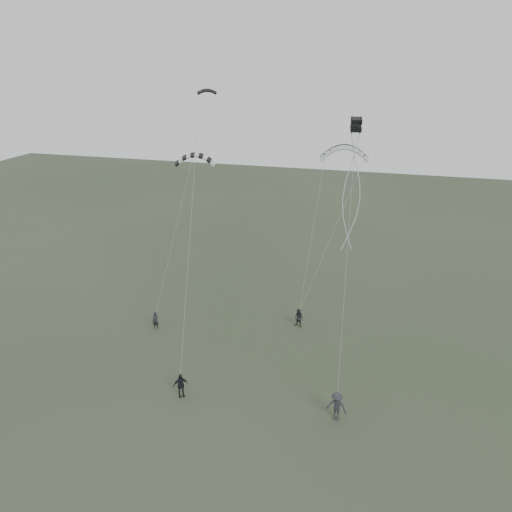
% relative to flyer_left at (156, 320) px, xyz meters
% --- Properties ---
extents(ground, '(140.00, 140.00, 0.00)m').
position_rel_flyer_left_xyz_m(ground, '(7.17, -5.19, -0.75)').
color(ground, '#2F3D27').
rests_on(ground, ground).
extents(flyer_left, '(0.56, 0.38, 1.50)m').
position_rel_flyer_left_xyz_m(flyer_left, '(0.00, 0.00, 0.00)').
color(flyer_left, black).
rests_on(flyer_left, ground).
extents(flyer_right, '(0.94, 0.84, 1.60)m').
position_rel_flyer_left_xyz_m(flyer_right, '(11.22, 3.36, 0.05)').
color(flyer_right, '#242429').
rests_on(flyer_right, ground).
extents(flyer_center, '(1.06, 0.90, 1.70)m').
position_rel_flyer_left_xyz_m(flyer_center, '(5.46, -7.58, 0.10)').
color(flyer_center, black).
rests_on(flyer_center, ground).
extents(flyer_far, '(1.35, 0.93, 1.93)m').
position_rel_flyer_left_xyz_m(flyer_far, '(15.54, -7.16, 0.21)').
color(flyer_far, '#2A2B2F').
rests_on(flyer_far, ground).
extents(kite_dark_small, '(1.67, 1.15, 0.64)m').
position_rel_flyer_left_xyz_m(kite_dark_small, '(2.35, 7.46, 17.46)').
color(kite_dark_small, black).
rests_on(kite_dark_small, flyer_left).
extents(kite_pale_large, '(4.08, 1.68, 1.75)m').
position_rel_flyer_left_xyz_m(kite_pale_large, '(13.54, 9.00, 13.12)').
color(kite_pale_large, '#B4B7BA').
rests_on(kite_pale_large, flyer_right).
extents(kite_striped, '(3.01, 1.72, 1.25)m').
position_rel_flyer_left_xyz_m(kite_striped, '(3.75, 0.83, 13.50)').
color(kite_striped, black).
rests_on(kite_striped, flyer_center).
extents(kite_box, '(0.74, 0.86, 0.83)m').
position_rel_flyer_left_xyz_m(kite_box, '(15.12, -2.31, 16.38)').
color(kite_box, black).
rests_on(kite_box, flyer_far).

